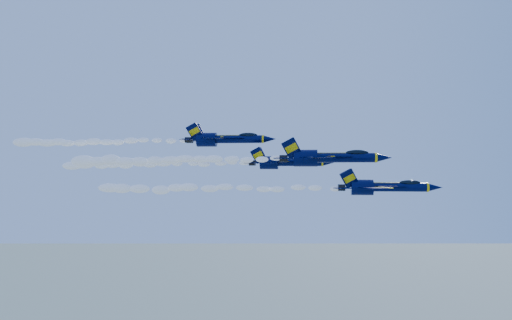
# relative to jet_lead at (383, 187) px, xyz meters

# --- Properties ---
(jet_lead) EXTENTS (15.06, 12.36, 5.60)m
(jet_lead) POSITION_rel_jet_lead_xyz_m (0.00, 0.00, 0.00)
(jet_lead) COLOR #000630
(smoke_trail_jet_lead) EXTENTS (37.88, 1.56, 1.40)m
(smoke_trail_jet_lead) POSITION_rel_jet_lead_xyz_m (-25.38, -0.00, -0.35)
(smoke_trail_jet_lead) COLOR white
(jet_second) EXTENTS (19.05, 15.63, 7.08)m
(jet_second) POSITION_rel_jet_lead_xyz_m (-7.80, 11.08, 4.61)
(jet_second) COLOR #000630
(smoke_trail_jet_second) EXTENTS (37.88, 1.97, 1.77)m
(smoke_trail_jet_second) POSITION_rel_jet_lead_xyz_m (-34.88, 11.08, 4.22)
(smoke_trail_jet_second) COLOR white
(jet_third) EXTENTS (16.37, 13.43, 6.08)m
(jet_third) POSITION_rel_jet_lead_xyz_m (-15.57, 20.34, 3.91)
(jet_third) COLOR #000630
(smoke_trail_jet_third) EXTENTS (37.88, 1.69, 1.52)m
(smoke_trail_jet_third) POSITION_rel_jet_lead_xyz_m (-41.51, 20.34, 3.54)
(smoke_trail_jet_third) COLOR white
(jet_fourth) EXTENTS (18.48, 15.16, 6.87)m
(jet_fourth) POSITION_rel_jet_lead_xyz_m (-28.21, 23.77, 8.66)
(jet_fourth) COLOR #000630
(smoke_trail_jet_fourth) EXTENTS (37.88, 1.91, 1.72)m
(smoke_trail_jet_fourth) POSITION_rel_jet_lead_xyz_m (-55.05, 23.77, 8.27)
(smoke_trail_jet_fourth) COLOR white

